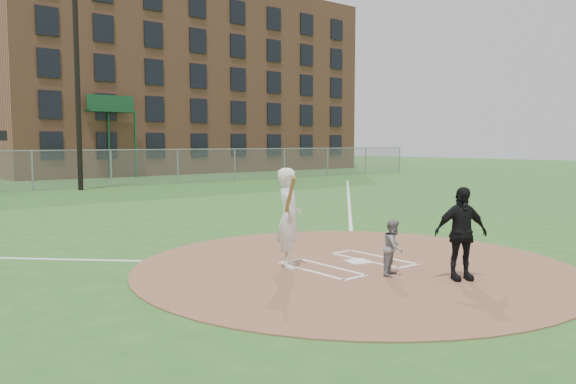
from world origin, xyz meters
TOP-DOWN VIEW (x-y plane):
  - ground at (0.00, 0.00)m, footprint 140.00×140.00m
  - dirt_circle at (0.00, 0.00)m, footprint 8.40×8.40m
  - home_plate at (0.24, 0.09)m, footprint 0.54×0.54m
  - foul_line_first at (9.00, 9.00)m, footprint 17.04×17.04m
  - catcher at (-0.04, -1.02)m, footprint 0.59×0.54m
  - umpire at (0.59, -1.96)m, footprint 1.01×0.81m
  - batters_boxes at (0.00, 0.15)m, footprint 2.08×1.88m
  - batter_at_plate at (-1.09, 0.64)m, footprint 0.84×1.10m
  - outfield_fence at (0.00, 22.00)m, footprint 56.08×0.08m
  - brick_warehouse at (16.00, 37.96)m, footprint 30.00×17.17m
  - light_pole at (2.00, 21.00)m, footprint 1.20×0.30m

SIDE VIEW (x-z plane):
  - ground at x=0.00m, z-range 0.00..0.00m
  - foul_line_first at x=9.00m, z-range 0.00..0.01m
  - dirt_circle at x=0.00m, z-range 0.00..0.02m
  - batters_boxes at x=0.00m, z-range 0.02..0.03m
  - home_plate at x=0.24m, z-range 0.02..0.05m
  - catcher at x=-0.04m, z-range 0.02..1.02m
  - umpire at x=0.59m, z-range 0.02..1.63m
  - batter_at_plate at x=-1.09m, z-range 0.02..1.91m
  - outfield_fence at x=0.00m, z-range 0.00..2.03m
  - light_pole at x=2.00m, z-range 0.50..12.72m
  - brick_warehouse at x=16.00m, z-range 0.00..15.00m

